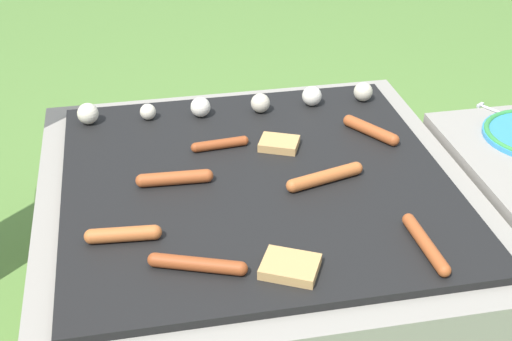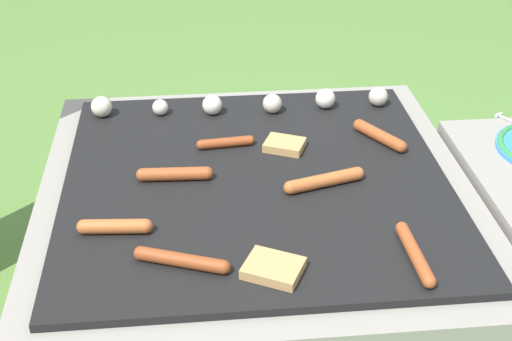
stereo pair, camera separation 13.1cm
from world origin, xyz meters
name	(u,v)px [view 1 (the left image)]	position (x,y,z in m)	size (l,w,h in m)	color
ground_plane	(256,319)	(0.00, 0.00, 0.00)	(14.00, 14.00, 0.00)	#567F38
grill	(256,254)	(0.00, 0.00, 0.21)	(0.98, 0.98, 0.43)	gray
sausage_front_center	(221,144)	(-0.06, 0.15, 0.44)	(0.15, 0.04, 0.02)	#93421E
sausage_mid_right	(325,177)	(0.15, -0.05, 0.45)	(0.19, 0.07, 0.03)	#B7602D
sausage_back_center	(425,244)	(0.27, -0.32, 0.45)	(0.03, 0.19, 0.03)	#A34C23
sausage_front_right	(175,178)	(-0.18, 0.01, 0.45)	(0.17, 0.04, 0.03)	#A34C23
sausage_front_left	(197,264)	(-0.17, -0.30, 0.45)	(0.18, 0.08, 0.03)	#93421E
sausage_back_right	(371,130)	(0.32, 0.14, 0.45)	(0.11, 0.15, 0.03)	#A34C23
sausage_back_left	(123,234)	(-0.30, -0.18, 0.45)	(0.15, 0.04, 0.03)	#B7602D
bread_slice_right	(291,266)	(0.00, -0.33, 0.44)	(0.13, 0.12, 0.02)	tan
bread_slice_left	(279,144)	(0.08, 0.13, 0.44)	(0.11, 0.10, 0.02)	tan
mushroom_row	(234,103)	(0.01, 0.33, 0.46)	(0.79, 0.07, 0.05)	beige
fork_utensil	(508,116)	(0.70, 0.17, 0.44)	(0.11, 0.18, 0.01)	silver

